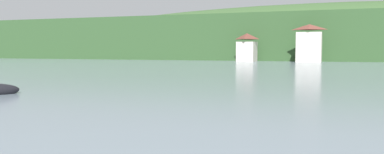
% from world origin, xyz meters
% --- Properties ---
extents(wooded_hillside, '(352.00, 63.01, 29.41)m').
position_xyz_m(wooded_hillside, '(2.37, 173.30, 5.44)').
color(wooded_hillside, '#2D4C28').
rests_on(wooded_hillside, ground_plane).
extents(shore_building_west, '(4.55, 5.74, 7.15)m').
position_xyz_m(shore_building_west, '(-15.27, 131.83, 3.47)').
color(shore_building_west, beige).
rests_on(shore_building_west, ground_plane).
extents(shore_building_westcentral, '(6.10, 3.98, 9.07)m').
position_xyz_m(shore_building_westcentral, '(0.00, 130.99, 4.40)').
color(shore_building_westcentral, beige).
rests_on(shore_building_westcentral, ground_plane).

